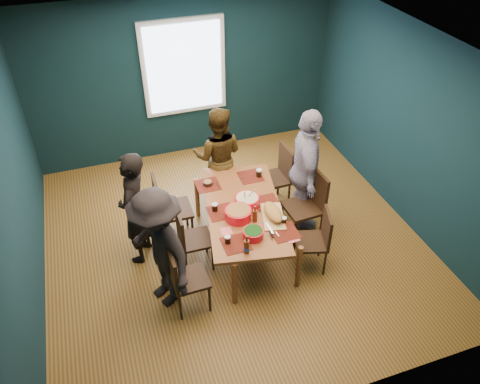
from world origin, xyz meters
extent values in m
cube|color=olive|center=(0.00, 0.00, -0.01)|extent=(5.00, 5.00, 0.01)
cube|color=silver|center=(0.00, 0.00, 2.70)|extent=(5.00, 5.00, 0.01)
cube|color=#0D242D|center=(-2.50, 0.00, 1.35)|extent=(0.01, 5.00, 2.70)
cube|color=#0D242D|center=(2.50, 0.00, 1.35)|extent=(0.01, 5.00, 2.70)
cube|color=#0D242D|center=(0.00, 2.50, 1.35)|extent=(5.00, 0.01, 2.70)
cube|color=#0D242D|center=(0.00, -2.50, 1.35)|extent=(5.00, 0.01, 2.70)
cube|color=silver|center=(0.00, 2.47, 1.55)|extent=(1.35, 0.06, 1.55)
cube|color=brown|center=(0.09, -0.19, 0.69)|extent=(1.28, 2.01, 0.05)
cylinder|color=brown|center=(-0.32, -1.05, 0.33)|extent=(0.07, 0.07, 0.66)
cylinder|color=brown|center=(0.50, -1.05, 0.33)|extent=(0.07, 0.07, 0.66)
cylinder|color=brown|center=(-0.32, 0.67, 0.33)|extent=(0.07, 0.07, 0.66)
cylinder|color=brown|center=(0.50, 0.67, 0.33)|extent=(0.07, 0.07, 0.66)
cube|color=#322010|center=(-0.73, 0.32, 0.49)|extent=(0.46, 0.46, 0.04)
cube|color=#322010|center=(-0.93, 0.32, 0.76)|extent=(0.05, 0.46, 0.50)
cylinder|color=#322010|center=(-0.93, 0.13, 0.23)|extent=(0.03, 0.03, 0.47)
cylinder|color=#322010|center=(-0.54, 0.12, 0.23)|extent=(0.03, 0.03, 0.47)
cylinder|color=#322010|center=(-0.92, 0.52, 0.23)|extent=(0.03, 0.03, 0.47)
cylinder|color=#322010|center=(-0.53, 0.51, 0.23)|extent=(0.03, 0.03, 0.47)
cube|color=#322010|center=(-0.59, -0.27, 0.43)|extent=(0.41, 0.41, 0.04)
cube|color=#322010|center=(-0.77, -0.27, 0.67)|extent=(0.05, 0.40, 0.44)
cylinder|color=#322010|center=(-0.76, -0.44, 0.20)|extent=(0.03, 0.03, 0.41)
cylinder|color=#322010|center=(-0.42, -0.45, 0.20)|extent=(0.03, 0.03, 0.41)
cylinder|color=#322010|center=(-0.75, -0.10, 0.20)|extent=(0.03, 0.03, 0.41)
cylinder|color=#322010|center=(-0.41, -0.11, 0.20)|extent=(0.03, 0.03, 0.41)
cube|color=#322010|center=(-0.82, -0.90, 0.44)|extent=(0.42, 0.42, 0.04)
cube|color=#322010|center=(-1.00, -0.91, 0.68)|extent=(0.05, 0.41, 0.45)
cylinder|color=#322010|center=(-0.99, -1.08, 0.21)|extent=(0.03, 0.03, 0.42)
cylinder|color=#322010|center=(-0.64, -1.07, 0.21)|extent=(0.03, 0.03, 0.42)
cylinder|color=#322010|center=(-1.00, -0.73, 0.21)|extent=(0.03, 0.03, 0.42)
cylinder|color=#322010|center=(-0.65, -0.72, 0.21)|extent=(0.03, 0.03, 0.42)
cube|color=#322010|center=(0.81, 0.57, 0.47)|extent=(0.45, 0.45, 0.04)
cube|color=#322010|center=(1.01, 0.58, 0.73)|extent=(0.06, 0.44, 0.48)
cylinder|color=#322010|center=(0.63, 0.38, 0.22)|extent=(0.03, 0.03, 0.45)
cylinder|color=#322010|center=(1.00, 0.39, 0.22)|extent=(0.03, 0.03, 0.45)
cylinder|color=#322010|center=(0.62, 0.75, 0.22)|extent=(0.03, 0.03, 0.45)
cylinder|color=#322010|center=(0.99, 0.76, 0.22)|extent=(0.03, 0.03, 0.45)
cube|color=#322010|center=(0.92, -0.21, 0.49)|extent=(0.49, 0.49, 0.04)
cube|color=#322010|center=(1.13, -0.20, 0.77)|extent=(0.07, 0.46, 0.51)
cylinder|color=#322010|center=(0.74, -0.42, 0.24)|extent=(0.04, 0.04, 0.47)
cylinder|color=#322010|center=(1.13, -0.40, 0.24)|extent=(0.04, 0.04, 0.47)
cylinder|color=#322010|center=(0.71, -0.03, 0.24)|extent=(0.04, 0.04, 0.47)
cylinder|color=#322010|center=(1.11, 0.00, 0.24)|extent=(0.04, 0.04, 0.47)
cube|color=#322010|center=(0.78, -0.78, 0.42)|extent=(0.49, 0.49, 0.04)
cube|color=#322010|center=(0.95, -0.83, 0.66)|extent=(0.15, 0.39, 0.43)
cylinder|color=#322010|center=(0.57, -0.89, 0.20)|extent=(0.03, 0.03, 0.40)
cylinder|color=#322010|center=(0.89, -0.99, 0.20)|extent=(0.03, 0.03, 0.40)
cylinder|color=#322010|center=(0.66, -0.57, 0.20)|extent=(0.03, 0.03, 0.40)
cylinder|color=#322010|center=(0.99, -0.66, 0.20)|extent=(0.03, 0.03, 0.40)
imported|color=black|center=(-1.24, 0.13, 0.79)|extent=(0.59, 0.68, 1.59)
imported|color=black|center=(0.09, 0.96, 0.77)|extent=(0.92, 0.83, 1.55)
imported|color=white|center=(1.05, 0.04, 0.90)|extent=(0.73, 1.14, 1.81)
imported|color=black|center=(-1.10, -0.70, 0.81)|extent=(0.95, 1.19, 1.61)
cylinder|color=red|center=(-0.05, -0.37, 0.78)|extent=(0.33, 0.33, 0.13)
cylinder|color=#568F34|center=(-0.05, -0.37, 0.84)|extent=(0.29, 0.29, 0.02)
cylinder|color=red|center=(0.14, -0.16, 0.77)|extent=(0.32, 0.32, 0.13)
cylinder|color=beige|center=(0.14, -0.16, 0.83)|extent=(0.28, 0.28, 0.02)
cylinder|color=tan|center=(0.18, -0.16, 0.88)|extent=(0.09, 0.17, 0.25)
cylinder|color=tan|center=(0.11, -0.16, 0.88)|extent=(0.08, 0.18, 0.25)
cylinder|color=red|center=(0.01, -0.75, 0.76)|extent=(0.25, 0.25, 0.10)
cylinder|color=#134E16|center=(0.01, -0.75, 0.81)|extent=(0.22, 0.22, 0.02)
cube|color=tan|center=(0.37, -0.49, 0.72)|extent=(0.38, 0.57, 0.02)
ellipsoid|color=#B47C40|center=(0.37, -0.49, 0.79)|extent=(0.28, 0.45, 0.12)
cube|color=silver|center=(0.24, -0.70, 0.74)|extent=(0.03, 0.21, 0.00)
cylinder|color=black|center=(0.22, -0.81, 0.74)|extent=(0.02, 0.12, 0.02)
sphere|color=#1B5B14|center=(0.37, -0.60, 0.80)|extent=(0.04, 0.04, 0.04)
sphere|color=#1B5B14|center=(0.37, -0.49, 0.80)|extent=(0.04, 0.04, 0.04)
sphere|color=#1B5B14|center=(0.37, -0.37, 0.80)|extent=(0.04, 0.04, 0.04)
cylinder|color=black|center=(-0.21, 0.43, 0.74)|extent=(0.13, 0.13, 0.05)
cylinder|color=#568F34|center=(-0.21, 0.43, 0.76)|extent=(0.11, 0.11, 0.01)
cylinder|color=#4D220D|center=(-0.15, -0.97, 0.80)|extent=(0.07, 0.07, 0.18)
cylinder|color=#4D220D|center=(-0.15, -0.97, 0.93)|extent=(0.03, 0.03, 0.07)
cylinder|color=#1743A7|center=(-0.15, -0.97, 0.77)|extent=(0.07, 0.07, 0.04)
cylinder|color=#4D220D|center=(0.13, -0.48, 0.79)|extent=(0.06, 0.06, 0.17)
cylinder|color=#4D220D|center=(0.13, -0.48, 0.91)|extent=(0.02, 0.02, 0.07)
cylinder|color=black|center=(-0.31, -0.74, 0.76)|extent=(0.07, 0.07, 0.10)
cylinder|color=silver|center=(-0.31, -0.74, 0.80)|extent=(0.07, 0.07, 0.01)
cylinder|color=black|center=(0.45, -0.64, 0.75)|extent=(0.06, 0.06, 0.09)
cylinder|color=silver|center=(0.45, -0.64, 0.79)|extent=(0.07, 0.07, 0.01)
cylinder|color=black|center=(0.51, 0.39, 0.76)|extent=(0.08, 0.08, 0.11)
cylinder|color=silver|center=(0.51, 0.39, 0.81)|extent=(0.08, 0.08, 0.02)
cylinder|color=black|center=(-0.28, -0.13, 0.76)|extent=(0.07, 0.07, 0.10)
cylinder|color=silver|center=(-0.28, -0.13, 0.81)|extent=(0.08, 0.08, 0.02)
cube|color=#E8616A|center=(0.47, -0.13, 0.71)|extent=(0.16, 0.16, 0.00)
cube|color=#E8616A|center=(-0.26, -0.54, 0.71)|extent=(0.14, 0.14, 0.00)
cube|color=#E8616A|center=(0.44, -0.92, 0.71)|extent=(0.16, 0.16, 0.00)
camera|label=1|loc=(-1.45, -4.54, 4.52)|focal=35.00mm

